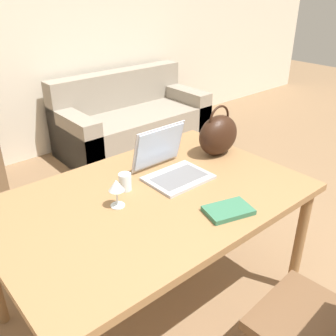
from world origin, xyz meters
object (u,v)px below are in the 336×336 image
couch (132,122)px  drinking_glass (125,182)px  handbag (218,135)px  wine_glass (116,187)px  chair (332,325)px  laptop (169,163)px

couch → drinking_glass: (-1.35, -1.86, 0.52)m
couch → handbag: 2.07m
wine_glass → handbag: 0.82m
wine_glass → handbag: handbag is taller
chair → drinking_glass: 1.14m
couch → wine_glass: size_ratio=11.42×
chair → drinking_glass: (-0.26, 1.06, 0.31)m
wine_glass → chair: bearing=-68.4°
chair → wine_glass: 1.09m
chair → wine_glass: bearing=107.7°
laptop → wine_glass: laptop is taller
laptop → wine_glass: 0.42m
couch → wine_glass: bearing=-126.7°
laptop → handbag: (0.41, 0.01, 0.06)m
couch → laptop: laptop is taller
laptop → drinking_glass: laptop is taller
drinking_glass → handbag: handbag is taller
laptop → drinking_glass: 0.29m
laptop → handbag: handbag is taller
drinking_glass → wine_glass: 0.17m
chair → laptop: (0.03, 1.04, 0.33)m
couch → laptop: (-1.06, -1.88, 0.54)m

